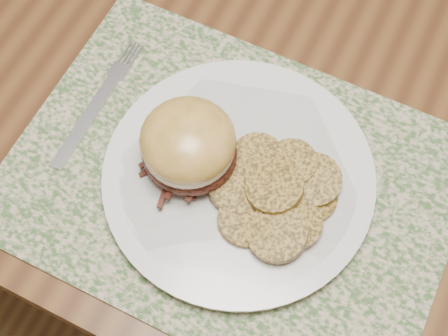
% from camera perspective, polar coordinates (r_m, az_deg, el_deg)
% --- Properties ---
extents(ground, '(3.50, 3.50, 0.00)m').
position_cam_1_polar(ground, '(1.43, 3.47, -4.49)').
color(ground, '#55331D').
rests_on(ground, ground).
extents(dining_table, '(1.50, 0.90, 0.75)m').
position_cam_1_polar(dining_table, '(0.84, 6.02, 11.84)').
color(dining_table, brown).
rests_on(dining_table, ground).
extents(placemat, '(0.45, 0.33, 0.00)m').
position_cam_1_polar(placemat, '(0.64, 0.70, -1.27)').
color(placemat, '#3B5C2F').
rests_on(placemat, dining_table).
extents(dinner_plate, '(0.26, 0.26, 0.02)m').
position_cam_1_polar(dinner_plate, '(0.63, 1.35, -0.85)').
color(dinner_plate, silver).
rests_on(dinner_plate, placemat).
extents(pork_sandwich, '(0.10, 0.09, 0.07)m').
position_cam_1_polar(pork_sandwich, '(0.60, -3.28, 2.09)').
color(pork_sandwich, black).
rests_on(pork_sandwich, dinner_plate).
extents(roasted_potatoes, '(0.14, 0.14, 0.03)m').
position_cam_1_polar(roasted_potatoes, '(0.61, 4.89, -2.24)').
color(roasted_potatoes, olive).
rests_on(roasted_potatoes, dinner_plate).
extents(fork, '(0.02, 0.18, 0.00)m').
position_cam_1_polar(fork, '(0.70, -11.38, 5.96)').
color(fork, '#BABAC1').
rests_on(fork, placemat).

